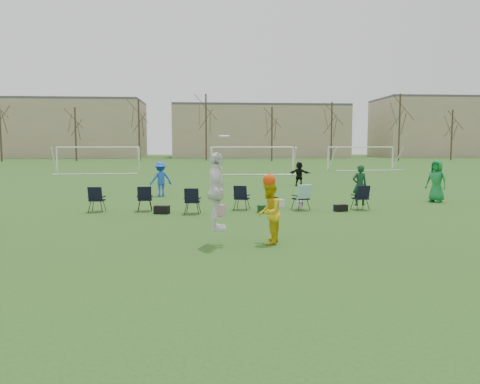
{
  "coord_description": "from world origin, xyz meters",
  "views": [
    {
      "loc": [
        -0.29,
        -9.81,
        2.5
      ],
      "look_at": [
        0.67,
        2.83,
        1.25
      ],
      "focal_mm": 35.0,
      "sensor_mm": 36.0,
      "label": 1
    }
  ],
  "objects": [
    {
      "name": "building_row",
      "position": [
        6.73,
        96.0,
        5.99
      ],
      "size": [
        126.0,
        16.0,
        13.0
      ],
      "color": "tan",
      "rests_on": "ground"
    },
    {
      "name": "goal_left",
      "position": [
        -10.0,
        34.0,
        1.92
      ],
      "size": [
        7.39,
        0.76,
        2.46
      ],
      "rotation": [
        0.0,
        0.0,
        0.09
      ],
      "color": "white",
      "rests_on": "ground"
    },
    {
      "name": "fielder_black",
      "position": [
        5.66,
        19.21,
        0.76
      ],
      "size": [
        1.41,
        1.19,
        1.52
      ],
      "primitive_type": "imported",
      "rotation": [
        0.0,
        0.0,
        2.52
      ],
      "color": "black",
      "rests_on": "ground"
    },
    {
      "name": "sideline_setup",
      "position": [
        1.27,
        8.09,
        0.52
      ],
      "size": [
        10.88,
        2.48,
        1.76
      ],
      "color": "#0F3A1F",
      "rests_on": "ground"
    },
    {
      "name": "fielder_blue",
      "position": [
        -2.48,
        13.65,
        0.86
      ],
      "size": [
        1.27,
        1.01,
        1.72
      ],
      "primitive_type": "imported",
      "rotation": [
        0.0,
        0.0,
        3.53
      ],
      "color": "blue",
      "rests_on": "ground"
    },
    {
      "name": "fielder_green_far",
      "position": [
        10.06,
        10.31,
        0.94
      ],
      "size": [
        1.04,
        1.1,
        1.89
      ],
      "primitive_type": "imported",
      "rotation": [
        0.0,
        0.0,
        -0.91
      ],
      "color": "#157936",
      "rests_on": "ground"
    },
    {
      "name": "center_contest",
      "position": [
        0.57,
        1.82,
        1.14
      ],
      "size": [
        1.99,
        1.18,
        2.77
      ],
      "color": "white",
      "rests_on": "ground"
    },
    {
      "name": "ground",
      "position": [
        0.0,
        0.0,
        0.0
      ],
      "size": [
        260.0,
        260.0,
        0.0
      ],
      "primitive_type": "plane",
      "color": "#275119",
      "rests_on": "ground"
    },
    {
      "name": "goal_right",
      "position": [
        16.0,
        38.0,
        1.92
      ],
      "size": [
        7.35,
        1.14,
        2.46
      ],
      "rotation": [
        0.0,
        0.0,
        0.14
      ],
      "color": "white",
      "rests_on": "ground"
    },
    {
      "name": "tree_line",
      "position": [
        0.24,
        69.85,
        5.09
      ],
      "size": [
        110.28,
        3.28,
        11.4
      ],
      "color": "#382B21",
      "rests_on": "ground"
    },
    {
      "name": "goal_mid",
      "position": [
        4.0,
        32.0,
        1.92
      ],
      "size": [
        7.4,
        0.63,
        2.46
      ],
      "rotation": [
        0.0,
        0.0,
        -0.07
      ],
      "color": "white",
      "rests_on": "ground"
    }
  ]
}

